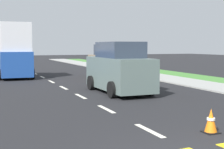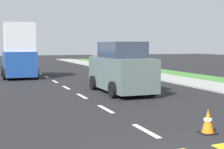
{
  "view_description": "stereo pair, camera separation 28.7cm",
  "coord_description": "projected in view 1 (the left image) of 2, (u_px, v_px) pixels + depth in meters",
  "views": [
    {
      "loc": [
        -3.85,
        -4.4,
        2.11
      ],
      "look_at": [
        0.44,
        6.28,
        1.1
      ],
      "focal_mm": 52.84,
      "sensor_mm": 36.0,
      "label": 1
    },
    {
      "loc": [
        -3.59,
        -4.51,
        2.11
      ],
      "look_at": [
        0.44,
        6.28,
        1.1
      ],
      "focal_mm": 52.84,
      "sensor_mm": 36.0,
      "label": 2
    }
  ],
  "objects": [
    {
      "name": "ground_plane",
      "position": [
        35.0,
        73.0,
        25.1
      ],
      "size": [
        96.0,
        96.0,
        0.0
      ],
      "primitive_type": "plane",
      "color": "black"
    },
    {
      "name": "sidewalk_right",
      "position": [
        203.0,
        85.0,
        17.6
      ],
      "size": [
        2.4,
        72.0,
        0.14
      ],
      "primitive_type": "cube",
      "color": "#9E9E99",
      "rests_on": "ground"
    },
    {
      "name": "lane_center_line",
      "position": [
        27.0,
        70.0,
        28.98
      ],
      "size": [
        0.14,
        46.4,
        0.01
      ],
      "color": "silver",
      "rests_on": "ground"
    },
    {
      "name": "traffic_cone_near",
      "position": [
        211.0,
        121.0,
        7.96
      ],
      "size": [
        0.36,
        0.36,
        0.59
      ],
      "color": "black",
      "rests_on": "ground"
    },
    {
      "name": "delivery_truck",
      "position": [
        14.0,
        53.0,
        21.52
      ],
      "size": [
        2.16,
        4.6,
        3.54
      ],
      "color": "#1E4799",
      "rests_on": "ground"
    },
    {
      "name": "car_parked_far",
      "position": [
        109.0,
        62.0,
        21.46
      ],
      "size": [
        1.9,
        3.81,
        2.2
      ],
      "color": "gray",
      "rests_on": "ground"
    },
    {
      "name": "car_outgoing_ahead",
      "position": [
        119.0,
        69.0,
        14.76
      ],
      "size": [
        1.95,
        4.33,
        2.28
      ],
      "color": "slate",
      "rests_on": "ground"
    }
  ]
}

